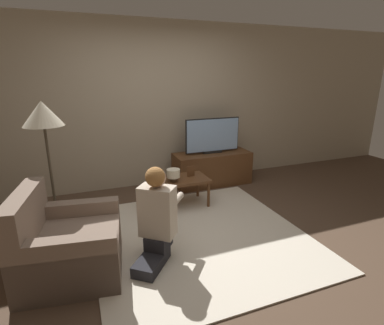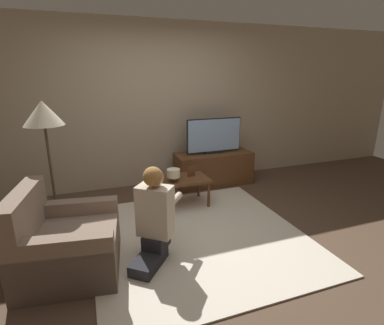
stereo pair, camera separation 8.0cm
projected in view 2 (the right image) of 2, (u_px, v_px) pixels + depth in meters
name	position (u px, v px, depth m)	size (l,w,h in m)	color
ground_plane	(199.00, 237.00, 3.45)	(10.00, 10.00, 0.00)	brown
wall_back	(156.00, 106.00, 4.82)	(10.00, 0.06, 2.60)	tan
rug	(199.00, 236.00, 3.45)	(2.35, 2.39, 0.02)	beige
tv_stand	(213.00, 169.00, 5.02)	(1.28, 0.49, 0.54)	brown
tv	(214.00, 136.00, 4.87)	(0.93, 0.08, 0.57)	black
coffee_table	(179.00, 182.00, 4.15)	(0.82, 0.47, 0.41)	brown
floor_lamp	(44.00, 120.00, 3.24)	(0.43, 0.43, 1.53)	#4C4233
armchair	(66.00, 245.00, 2.79)	(0.98, 0.99, 0.83)	#7A6656
person_kneeling	(154.00, 215.00, 2.91)	(0.69, 0.78, 0.96)	#232328
picture_frame	(191.00, 171.00, 4.21)	(0.11, 0.01, 0.15)	brown
table_lamp	(173.00, 174.00, 4.01)	(0.18, 0.18, 0.17)	#4C3823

